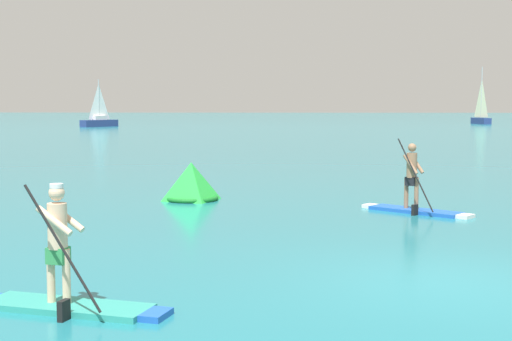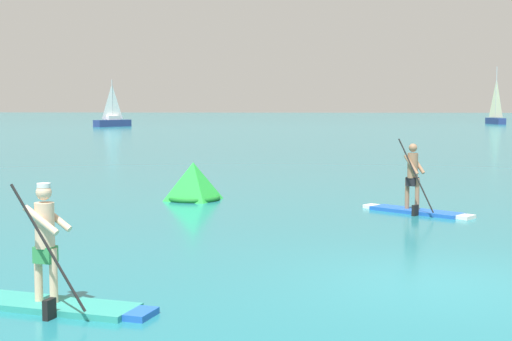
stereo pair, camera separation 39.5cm
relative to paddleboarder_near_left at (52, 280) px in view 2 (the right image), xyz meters
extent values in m
plane|color=#1E727F|center=(5.40, 1.80, -0.39)|extent=(440.00, 440.00, 0.00)
cube|color=teal|center=(0.03, 0.01, -0.35)|extent=(2.40, 1.24, 0.08)
cube|color=blue|center=(1.28, -0.31, -0.35)|extent=(0.40, 0.55, 0.08)
cylinder|color=beige|center=(0.03, 0.01, 0.06)|extent=(0.11, 0.11, 0.74)
cylinder|color=beige|center=(-0.20, 0.06, 0.06)|extent=(0.11, 0.11, 0.74)
cube|color=#338C4C|center=(-0.09, 0.04, 0.34)|extent=(0.31, 0.28, 0.22)
cylinder|color=beige|center=(-0.09, 0.04, 0.73)|extent=(0.26, 0.26, 0.61)
sphere|color=beige|center=(-0.09, 0.04, 1.17)|extent=(0.21, 0.21, 0.21)
cylinder|color=white|center=(-0.09, 0.04, 1.26)|extent=(0.18, 0.18, 0.06)
cylinder|color=beige|center=(0.00, 0.17, 0.82)|extent=(0.54, 0.23, 0.40)
cylinder|color=beige|center=(-0.08, -0.12, 0.82)|extent=(0.54, 0.23, 0.40)
cylinder|color=black|center=(0.14, -0.49, 0.54)|extent=(1.05, 0.31, 1.58)
cube|color=black|center=(0.14, -0.49, -0.29)|extent=(0.13, 0.21, 0.32)
cube|color=blue|center=(6.09, 9.18, -0.35)|extent=(2.27, 2.01, 0.09)
cube|color=white|center=(7.14, 8.32, -0.35)|extent=(0.52, 0.54, 0.09)
cube|color=white|center=(5.04, 10.03, -0.35)|extent=(0.48, 0.49, 0.09)
cylinder|color=#997051|center=(6.10, 9.17, 0.09)|extent=(0.11, 0.11, 0.79)
cylinder|color=#997051|center=(5.88, 9.35, 0.09)|extent=(0.11, 0.11, 0.79)
cube|color=black|center=(5.99, 9.26, 0.39)|extent=(0.34, 0.33, 0.22)
cylinder|color=#997051|center=(5.99, 9.26, 0.80)|extent=(0.26, 0.26, 0.63)
sphere|color=#997051|center=(5.99, 9.26, 1.25)|extent=(0.21, 0.21, 0.21)
cylinder|color=#997051|center=(6.12, 9.35, 0.83)|extent=(0.37, 0.33, 0.53)
cylinder|color=#997051|center=(5.93, 9.11, 0.83)|extent=(0.37, 0.33, 0.53)
cylinder|color=black|center=(6.00, 8.71, 0.60)|extent=(0.81, 0.71, 1.77)
cube|color=black|center=(6.00, 8.71, -0.29)|extent=(0.19, 0.21, 0.32)
pyramid|color=green|center=(0.09, 11.28, 0.15)|extent=(1.73, 1.73, 1.08)
torus|color=#167226|center=(0.09, 11.28, -0.33)|extent=(1.54, 1.54, 0.12)
cube|color=navy|center=(-20.57, 77.97, 0.02)|extent=(3.83, 4.73, 0.82)
cylinder|color=#B2B2B7|center=(-20.57, 77.97, 2.84)|extent=(0.12, 0.12, 4.84)
pyramid|color=white|center=(-20.57, 77.97, 2.65)|extent=(1.41, 1.79, 4.24)
cube|color=silver|center=(-20.57, 77.97, 0.67)|extent=(1.73, 1.95, 0.49)
cube|color=navy|center=(28.20, 92.72, 0.03)|extent=(1.74, 4.74, 0.84)
cylinder|color=#B2B2B7|center=(28.20, 92.72, 3.90)|extent=(0.12, 0.12, 6.90)
pyramid|color=beige|center=(28.20, 92.72, 3.19)|extent=(0.92, 1.94, 5.28)
camera|label=1|loc=(3.07, -9.48, 2.34)|focal=51.79mm
camera|label=2|loc=(3.47, -9.45, 2.34)|focal=51.79mm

